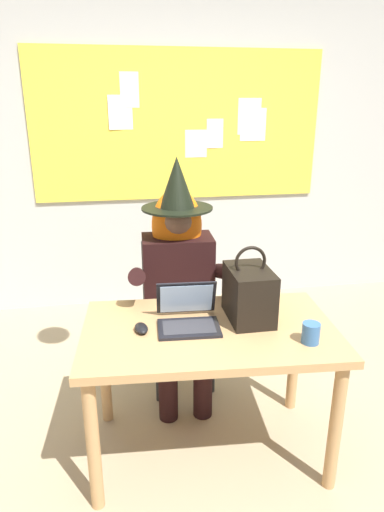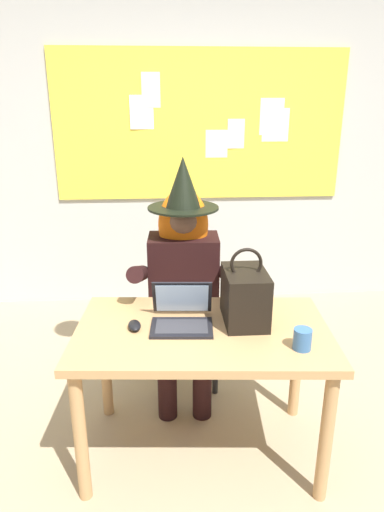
% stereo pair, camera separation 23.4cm
% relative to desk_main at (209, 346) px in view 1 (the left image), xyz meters
% --- Properties ---
extents(ground_plane, '(24.00, 24.00, 0.00)m').
position_rel_desk_main_xyz_m(ground_plane, '(0.15, -0.05, -0.62)').
color(ground_plane, tan).
extents(wall_back_bulletin, '(6.06, 2.17, 2.91)m').
position_rel_desk_main_xyz_m(wall_back_bulletin, '(0.15, 1.98, 0.85)').
color(wall_back_bulletin, '#B2B2AD').
rests_on(wall_back_bulletin, ground).
extents(desk_main, '(1.26, 0.80, 0.72)m').
position_rel_desk_main_xyz_m(desk_main, '(0.00, 0.00, 0.00)').
color(desk_main, tan).
rests_on(desk_main, ground).
extents(chair_at_desk, '(0.46, 0.46, 0.91)m').
position_rel_desk_main_xyz_m(chair_at_desk, '(-0.06, 0.72, -0.11)').
color(chair_at_desk, black).
rests_on(chair_at_desk, ground).
extents(person_costumed, '(0.61, 0.68, 1.45)m').
position_rel_desk_main_xyz_m(person_costumed, '(-0.06, 0.59, 0.18)').
color(person_costumed, black).
rests_on(person_costumed, ground).
extents(laptop, '(0.31, 0.29, 0.20)m').
position_rel_desk_main_xyz_m(laptop, '(-0.10, 0.05, 0.15)').
color(laptop, black).
rests_on(laptop, desk_main).
extents(computer_mouse, '(0.08, 0.11, 0.03)m').
position_rel_desk_main_xyz_m(computer_mouse, '(-0.32, 0.02, 0.12)').
color(computer_mouse, black).
rests_on(computer_mouse, desk_main).
extents(handbag, '(0.20, 0.30, 0.38)m').
position_rel_desk_main_xyz_m(handbag, '(0.21, 0.07, 0.23)').
color(handbag, black).
rests_on(handbag, desk_main).
extents(coffee_mug, '(0.08, 0.08, 0.09)m').
position_rel_desk_main_xyz_m(coffee_mug, '(0.42, -0.21, 0.15)').
color(coffee_mug, '#336099').
rests_on(coffee_mug, desk_main).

